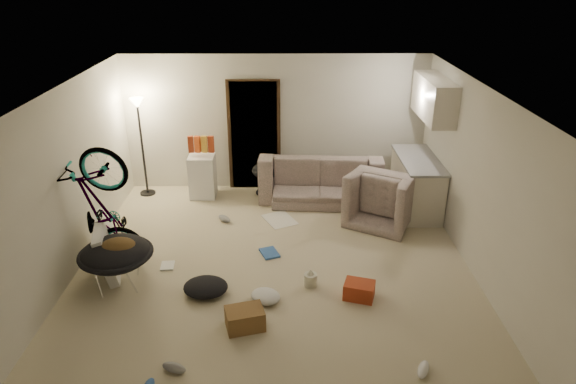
{
  "coord_description": "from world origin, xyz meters",
  "views": [
    {
      "loc": [
        0.14,
        -6.11,
        3.93
      ],
      "look_at": [
        0.2,
        0.6,
        0.94
      ],
      "focal_mm": 32.0,
      "sensor_mm": 36.0,
      "label": 1
    }
  ],
  "objects_px": {
    "saucer_chair": "(117,260)",
    "floor_lamp": "(140,126)",
    "juicer": "(310,279)",
    "sofa": "(320,182)",
    "kitchen_counter": "(416,185)",
    "bicycle": "(107,237)",
    "armchair": "(385,201)",
    "drink_case_a": "(245,319)",
    "mini_fridge": "(203,176)",
    "tv_box": "(108,246)",
    "drink_case_b": "(359,290)"
  },
  "relations": [
    {
      "from": "saucer_chair",
      "to": "floor_lamp",
      "type": "bearing_deg",
      "value": 96.78
    },
    {
      "from": "juicer",
      "to": "saucer_chair",
      "type": "bearing_deg",
      "value": 179.57
    },
    {
      "from": "sofa",
      "to": "kitchen_counter",
      "type": "bearing_deg",
      "value": 168.48
    },
    {
      "from": "bicycle",
      "to": "juicer",
      "type": "bearing_deg",
      "value": -91.74
    },
    {
      "from": "floor_lamp",
      "to": "armchair",
      "type": "relative_size",
      "value": 1.77
    },
    {
      "from": "kitchen_counter",
      "to": "floor_lamp",
      "type": "bearing_deg",
      "value": 172.34
    },
    {
      "from": "drink_case_a",
      "to": "juicer",
      "type": "xyz_separation_m",
      "value": [
        0.81,
        0.85,
        -0.02
      ]
    },
    {
      "from": "mini_fridge",
      "to": "tv_box",
      "type": "relative_size",
      "value": 0.72
    },
    {
      "from": "floor_lamp",
      "to": "juicer",
      "type": "relative_size",
      "value": 7.15
    },
    {
      "from": "sofa",
      "to": "bicycle",
      "type": "distance_m",
      "value": 3.89
    },
    {
      "from": "bicycle",
      "to": "kitchen_counter",
      "type": "bearing_deg",
      "value": -60.25
    },
    {
      "from": "sofa",
      "to": "saucer_chair",
      "type": "relative_size",
      "value": 2.26
    },
    {
      "from": "bicycle",
      "to": "tv_box",
      "type": "relative_size",
      "value": 1.75
    },
    {
      "from": "drink_case_b",
      "to": "juicer",
      "type": "xyz_separation_m",
      "value": [
        -0.61,
        0.27,
        -0.01
      ]
    },
    {
      "from": "drink_case_a",
      "to": "drink_case_b",
      "type": "distance_m",
      "value": 1.54
    },
    {
      "from": "kitchen_counter",
      "to": "mini_fridge",
      "type": "distance_m",
      "value": 3.81
    },
    {
      "from": "saucer_chair",
      "to": "drink_case_a",
      "type": "distance_m",
      "value": 1.95
    },
    {
      "from": "kitchen_counter",
      "to": "tv_box",
      "type": "relative_size",
      "value": 1.39
    },
    {
      "from": "kitchen_counter",
      "to": "juicer",
      "type": "relative_size",
      "value": 5.93
    },
    {
      "from": "floor_lamp",
      "to": "drink_case_a",
      "type": "relative_size",
      "value": 4.13
    },
    {
      "from": "mini_fridge",
      "to": "juicer",
      "type": "bearing_deg",
      "value": -57.81
    },
    {
      "from": "bicycle",
      "to": "mini_fridge",
      "type": "xyz_separation_m",
      "value": [
        0.96,
        2.45,
        -0.11
      ]
    },
    {
      "from": "mini_fridge",
      "to": "tv_box",
      "type": "height_order",
      "value": "mini_fridge"
    },
    {
      "from": "kitchen_counter",
      "to": "mini_fridge",
      "type": "xyz_separation_m",
      "value": [
        -3.77,
        0.55,
        -0.05
      ]
    },
    {
      "from": "mini_fridge",
      "to": "tv_box",
      "type": "distance_m",
      "value": 2.64
    },
    {
      "from": "floor_lamp",
      "to": "saucer_chair",
      "type": "xyz_separation_m",
      "value": [
        0.36,
        -3.0,
        -0.9
      ]
    },
    {
      "from": "tv_box",
      "to": "drink_case_b",
      "type": "relative_size",
      "value": 2.86
    },
    {
      "from": "mini_fridge",
      "to": "drink_case_b",
      "type": "bearing_deg",
      "value": -52.48
    },
    {
      "from": "floor_lamp",
      "to": "tv_box",
      "type": "xyz_separation_m",
      "value": [
        0.1,
        -2.56,
        -0.95
      ]
    },
    {
      "from": "sofa",
      "to": "drink_case_b",
      "type": "bearing_deg",
      "value": 99.44
    },
    {
      "from": "armchair",
      "to": "kitchen_counter",
      "type": "bearing_deg",
      "value": -114.98
    },
    {
      "from": "drink_case_a",
      "to": "juicer",
      "type": "height_order",
      "value": "juicer"
    },
    {
      "from": "bicycle",
      "to": "juicer",
      "type": "relative_size",
      "value": 7.47
    },
    {
      "from": "mini_fridge",
      "to": "saucer_chair",
      "type": "xyz_separation_m",
      "value": [
        -0.7,
        -2.9,
        0.01
      ]
    },
    {
      "from": "armchair",
      "to": "tv_box",
      "type": "relative_size",
      "value": 0.95
    },
    {
      "from": "floor_lamp",
      "to": "kitchen_counter",
      "type": "distance_m",
      "value": 4.95
    },
    {
      "from": "kitchen_counter",
      "to": "sofa",
      "type": "distance_m",
      "value": 1.69
    },
    {
      "from": "sofa",
      "to": "mini_fridge",
      "type": "relative_size",
      "value": 2.77
    },
    {
      "from": "armchair",
      "to": "drink_case_a",
      "type": "bearing_deg",
      "value": 82.37
    },
    {
      "from": "tv_box",
      "to": "drink_case_a",
      "type": "xyz_separation_m",
      "value": [
        1.98,
        -1.31,
        -0.23
      ]
    },
    {
      "from": "bicycle",
      "to": "tv_box",
      "type": "distance_m",
      "value": 0.14
    },
    {
      "from": "saucer_chair",
      "to": "drink_case_a",
      "type": "xyz_separation_m",
      "value": [
        1.72,
        -0.87,
        -0.28
      ]
    },
    {
      "from": "saucer_chair",
      "to": "armchair",
      "type": "bearing_deg",
      "value": 26.49
    },
    {
      "from": "bicycle",
      "to": "tv_box",
      "type": "height_order",
      "value": "bicycle"
    },
    {
      "from": "mini_fridge",
      "to": "kitchen_counter",
      "type": "bearing_deg",
      "value": -8.14
    },
    {
      "from": "sofa",
      "to": "drink_case_a",
      "type": "xyz_separation_m",
      "value": [
        -1.12,
        -3.67,
        -0.19
      ]
    },
    {
      "from": "tv_box",
      "to": "drink_case_a",
      "type": "bearing_deg",
      "value": -47.88
    },
    {
      "from": "bicycle",
      "to": "armchair",
      "type": "bearing_deg",
      "value": -62.45
    },
    {
      "from": "floor_lamp",
      "to": "kitchen_counter",
      "type": "height_order",
      "value": "floor_lamp"
    },
    {
      "from": "floor_lamp",
      "to": "bicycle",
      "type": "xyz_separation_m",
      "value": [
        0.1,
        -2.55,
        -0.81
      ]
    }
  ]
}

